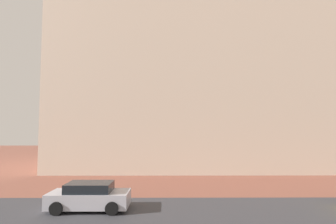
# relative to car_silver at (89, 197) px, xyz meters

# --- Properties ---
(ground_plane) EXTENTS (120.00, 120.00, 0.00)m
(ground_plane) POSITION_rel_car_silver_xyz_m (3.90, -1.57, -0.67)
(ground_plane) COLOR brown
(street_asphalt_strip) EXTENTS (120.00, 8.77, 0.00)m
(street_asphalt_strip) POSITION_rel_car_silver_xyz_m (3.90, -1.93, -0.67)
(street_asphalt_strip) COLOR #38383D
(street_asphalt_strip) RESTS_ON ground_plane
(landmark_building) EXTENTS (28.37, 15.70, 41.24)m
(landmark_building) POSITION_rel_car_silver_xyz_m (6.90, 17.95, 11.10)
(landmark_building) COLOR beige
(landmark_building) RESTS_ON ground_plane
(car_silver) EXTENTS (4.04, 1.97, 1.38)m
(car_silver) POSITION_rel_car_silver_xyz_m (0.00, 0.00, 0.00)
(car_silver) COLOR #B2B2BC
(car_silver) RESTS_ON ground_plane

